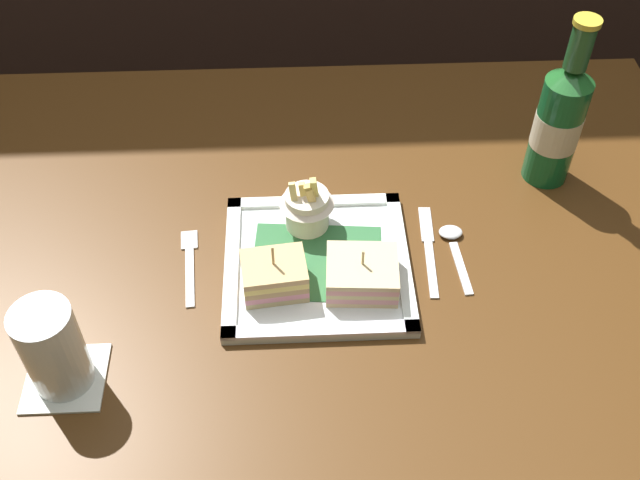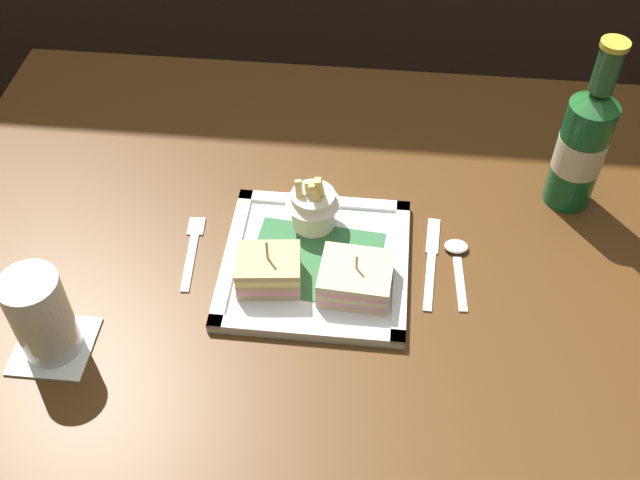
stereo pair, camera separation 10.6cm
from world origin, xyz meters
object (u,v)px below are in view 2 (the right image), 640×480
at_px(dining_table, 324,293).
at_px(spoon, 457,256).
at_px(knife, 431,258).
at_px(sandwich_half_right, 356,278).
at_px(beer_bottle, 583,144).
at_px(square_plate, 315,263).
at_px(sandwich_half_left, 269,270).
at_px(fries_cup, 313,203).
at_px(fork, 192,248).
at_px(water_glass, 43,319).

bearing_deg(dining_table, spoon, 1.91).
bearing_deg(knife, sandwich_half_right, -144.89).
relative_size(beer_bottle, spoon, 2.15).
height_order(knife, spoon, spoon).
xyz_separation_m(square_plate, spoon, (0.20, 0.04, -0.00)).
relative_size(sandwich_half_left, beer_bottle, 0.34).
xyz_separation_m(square_plate, beer_bottle, (0.37, 0.18, 0.10)).
relative_size(fries_cup, beer_bottle, 0.38).
xyz_separation_m(square_plate, fork, (-0.18, 0.02, -0.00)).
bearing_deg(water_glass, sandwich_half_left, 26.32).
bearing_deg(water_glass, beer_bottle, 26.94).
bearing_deg(square_plate, sandwich_half_left, -144.46).
height_order(water_glass, fork, water_glass).
xyz_separation_m(sandwich_half_left, knife, (0.22, 0.07, -0.03)).
bearing_deg(dining_table, beer_bottle, 22.56).
bearing_deg(fries_cup, sandwich_half_right, -58.72).
xyz_separation_m(sandwich_half_right, beer_bottle, (0.31, 0.22, 0.08)).
distance_m(sandwich_half_left, fork, 0.14).
relative_size(sandwich_half_left, water_glass, 0.73).
bearing_deg(fries_cup, sandwich_half_left, -112.48).
distance_m(beer_bottle, water_glass, 0.78).
xyz_separation_m(dining_table, square_plate, (-0.01, -0.03, 0.10)).
bearing_deg(fries_cup, water_glass, -141.62).
bearing_deg(square_plate, fork, 175.19).
xyz_separation_m(sandwich_half_right, fork, (-0.24, 0.06, -0.03)).
xyz_separation_m(sandwich_half_right, fries_cup, (-0.07, 0.12, 0.02)).
bearing_deg(spoon, water_glass, -158.25).
bearing_deg(beer_bottle, knife, -144.23).
xyz_separation_m(sandwich_half_left, beer_bottle, (0.43, 0.22, 0.07)).
bearing_deg(dining_table, sandwich_half_left, -133.82).
height_order(dining_table, beer_bottle, beer_bottle).
bearing_deg(fork, water_glass, -126.86).
bearing_deg(sandwich_half_left, water_glass, -153.68).
height_order(square_plate, fries_cup, fries_cup).
bearing_deg(spoon, sandwich_half_right, -150.90).
bearing_deg(fork, spoon, 3.11).
relative_size(dining_table, sandwich_half_left, 13.07).
distance_m(fork, spoon, 0.38).
xyz_separation_m(beer_bottle, water_glass, (-0.69, -0.35, -0.05)).
relative_size(knife, spoon, 1.36).
height_order(sandwich_half_left, fries_cup, fries_cup).
height_order(water_glass, spoon, water_glass).
distance_m(sandwich_half_right, fork, 0.25).
height_order(fries_cup, spoon, fries_cup).
bearing_deg(sandwich_half_left, spoon, 16.81).
distance_m(fries_cup, water_glass, 0.40).
distance_m(sandwich_half_left, sandwich_half_right, 0.12).
relative_size(water_glass, knife, 0.73).
height_order(dining_table, spoon, spoon).
relative_size(dining_table, spoon, 9.41).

